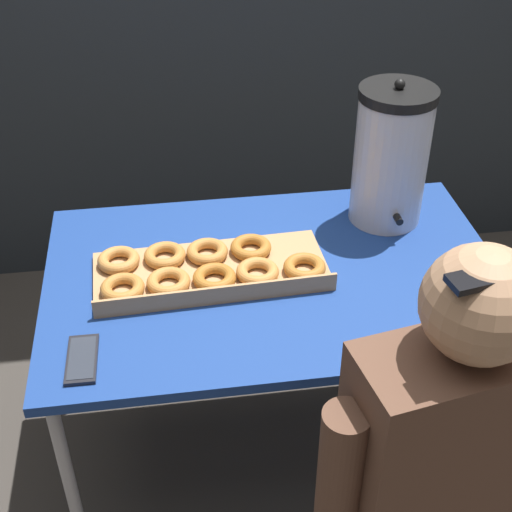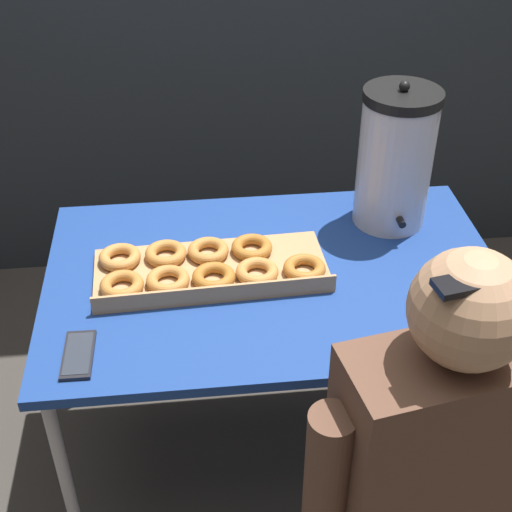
{
  "view_description": "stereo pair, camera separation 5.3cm",
  "coord_description": "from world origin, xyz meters",
  "px_view_note": "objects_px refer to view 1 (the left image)",
  "views": [
    {
      "loc": [
        -0.27,
        -1.48,
        1.87
      ],
      "look_at": [
        -0.05,
        0.0,
        0.78
      ],
      "focal_mm": 50.0,
      "sensor_mm": 36.0,
      "label": 1
    },
    {
      "loc": [
        -0.21,
        -1.49,
        1.87
      ],
      "look_at": [
        -0.05,
        0.0,
        0.78
      ],
      "focal_mm": 50.0,
      "sensor_mm": 36.0,
      "label": 2
    }
  ],
  "objects_px": {
    "cell_phone": "(82,359)",
    "donut_box": "(206,269)",
    "person_seated": "(434,502)",
    "coffee_urn": "(391,156)"
  },
  "relations": [
    {
      "from": "cell_phone",
      "to": "donut_box",
      "type": "bearing_deg",
      "value": 43.0
    },
    {
      "from": "person_seated",
      "to": "coffee_urn",
      "type": "bearing_deg",
      "value": -109.22
    },
    {
      "from": "coffee_urn",
      "to": "cell_phone",
      "type": "bearing_deg",
      "value": -150.19
    },
    {
      "from": "donut_box",
      "to": "cell_phone",
      "type": "height_order",
      "value": "donut_box"
    },
    {
      "from": "cell_phone",
      "to": "person_seated",
      "type": "relative_size",
      "value": 0.13
    },
    {
      "from": "person_seated",
      "to": "donut_box",
      "type": "bearing_deg",
      "value": -68.7
    },
    {
      "from": "cell_phone",
      "to": "person_seated",
      "type": "xyz_separation_m",
      "value": [
        0.72,
        -0.39,
        -0.14
      ]
    },
    {
      "from": "cell_phone",
      "to": "person_seated",
      "type": "height_order",
      "value": "person_seated"
    },
    {
      "from": "donut_box",
      "to": "person_seated",
      "type": "height_order",
      "value": "person_seated"
    },
    {
      "from": "donut_box",
      "to": "person_seated",
      "type": "relative_size",
      "value": 0.51
    }
  ]
}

